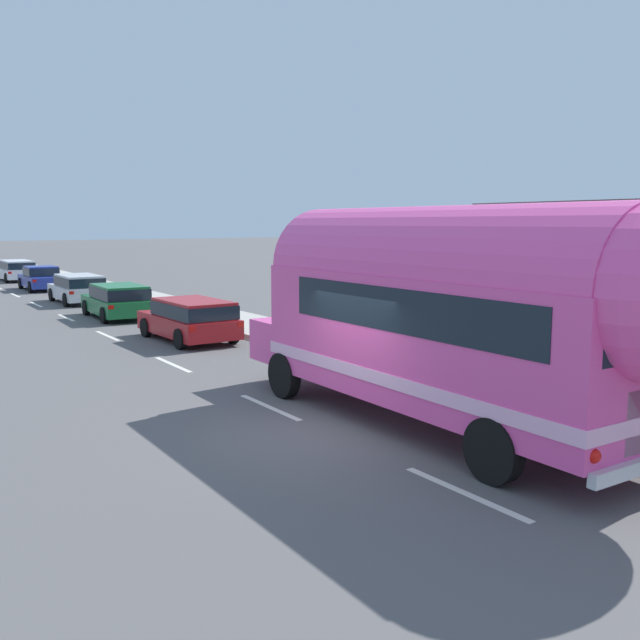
# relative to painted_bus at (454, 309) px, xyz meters

# --- Properties ---
(ground_plane) EXTENTS (300.00, 300.00, 0.00)m
(ground_plane) POSITION_rel_painted_bus_xyz_m (-1.81, 1.32, -2.30)
(ground_plane) COLOR #565454
(lane_markings) EXTENTS (3.77, 80.00, 0.01)m
(lane_markings) POSITION_rel_painted_bus_xyz_m (0.75, 14.42, -2.30)
(lane_markings) COLOR silver
(lane_markings) RESTS_ON ground
(sidewalk_slab) EXTENTS (2.75, 90.00, 0.15)m
(sidewalk_slab) POSITION_rel_painted_bus_xyz_m (3.21, 11.32, -2.23)
(sidewalk_slab) COLOR #ADA89E
(sidewalk_slab) RESTS_ON ground
(painted_bus) EXTENTS (2.67, 10.65, 4.12)m
(painted_bus) POSITION_rel_painted_bus_xyz_m (0.00, 0.00, 0.00)
(painted_bus) COLOR #EA4C9E
(painted_bus) RESTS_ON ground
(car_lead) EXTENTS (2.04, 4.31, 1.37)m
(car_lead) POSITION_rel_painted_bus_xyz_m (0.14, 12.03, -1.51)
(car_lead) COLOR #A5191E
(car_lead) RESTS_ON ground
(car_second) EXTENTS (2.09, 4.38, 1.37)m
(car_second) POSITION_rel_painted_bus_xyz_m (-0.10, 18.75, -1.52)
(car_second) COLOR #196633
(car_second) RESTS_ON ground
(car_third) EXTENTS (1.95, 4.27, 1.37)m
(car_third) POSITION_rel_painted_bus_xyz_m (0.01, 25.10, -1.51)
(car_third) COLOR silver
(car_third) RESTS_ON ground
(car_fourth) EXTENTS (1.92, 4.29, 1.37)m
(car_fourth) POSITION_rel_painted_bus_xyz_m (0.02, 33.03, -1.58)
(car_fourth) COLOR navy
(car_fourth) RESTS_ON ground
(car_fifth) EXTENTS (1.95, 4.58, 1.37)m
(car_fifth) POSITION_rel_painted_bus_xyz_m (0.07, 40.48, -1.51)
(car_fifth) COLOR white
(car_fifth) RESTS_ON ground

